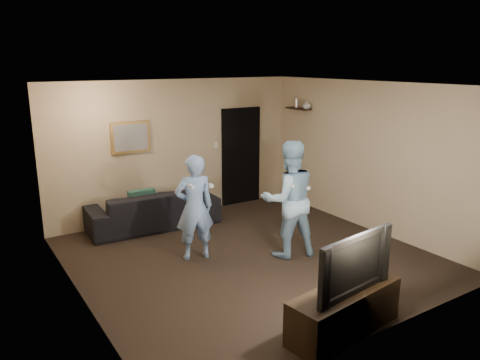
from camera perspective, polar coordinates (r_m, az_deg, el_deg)
ground at (r=7.29m, az=1.08°, el=-9.32°), size 5.00×5.00×0.00m
ceiling at (r=6.69m, az=1.18°, el=11.54°), size 5.00×5.00×0.04m
wall_back at (r=9.02m, az=-7.77°, el=3.82°), size 5.00×0.04×2.60m
wall_front at (r=5.08m, az=17.08°, el=-5.01°), size 5.00×0.04×2.60m
wall_left at (r=5.91m, az=-19.48°, el=-2.49°), size 0.04×5.00×2.60m
wall_right at (r=8.49m, az=15.30°, el=2.79°), size 0.04×5.00×2.60m
sofa at (r=8.60m, az=-10.56°, el=-3.43°), size 2.37×1.04×0.68m
throw_pillow at (r=8.49m, az=-11.86°, el=-2.73°), size 0.47×0.16×0.47m
painting_frame at (r=8.61m, az=-13.21°, el=5.10°), size 0.72×0.05×0.57m
painting_canvas at (r=8.58m, az=-13.15°, el=5.08°), size 0.62×0.01×0.47m
doorway at (r=9.73m, az=0.12°, el=2.93°), size 0.90×0.06×2.00m
light_switch at (r=9.38m, az=-2.98°, el=4.33°), size 0.08×0.02×0.12m
wall_shelf at (r=9.60m, az=7.10°, el=8.64°), size 0.20×0.60×0.03m
shelf_vase at (r=9.40m, az=8.14°, el=9.06°), size 0.20×0.20×0.16m
shelf_figurine at (r=9.64m, az=6.90°, el=9.29°), size 0.06×0.06×0.18m
tv_console at (r=5.47m, az=12.59°, el=-15.33°), size 1.49×0.65×0.52m
television at (r=5.21m, az=12.94°, el=-9.66°), size 1.17×0.30×0.67m
wii_player_left at (r=7.01m, az=-5.58°, el=-3.35°), size 0.65×0.54×1.61m
wii_player_right at (r=7.10m, az=5.97°, el=-2.34°), size 1.02×0.89×1.79m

